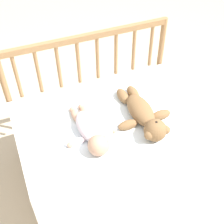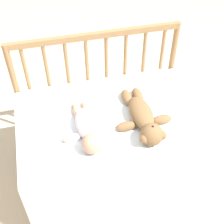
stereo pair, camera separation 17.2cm
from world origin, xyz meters
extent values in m
plane|color=#C6B293|center=(0.00, 0.00, 0.00)|extent=(12.00, 12.00, 0.00)
cube|color=white|center=(0.00, 0.00, 0.26)|extent=(1.07, 0.71, 0.52)
cylinder|color=#997047|center=(-0.52, 0.38, 0.43)|extent=(0.04, 0.04, 0.85)
cylinder|color=#997047|center=(0.52, 0.38, 0.43)|extent=(0.04, 0.04, 0.85)
cube|color=#997047|center=(0.00, 0.38, 0.83)|extent=(1.03, 0.03, 0.04)
cylinder|color=#997047|center=(-0.44, 0.38, 0.67)|extent=(0.02, 0.02, 0.30)
cylinder|color=#997047|center=(-0.31, 0.38, 0.67)|extent=(0.02, 0.02, 0.30)
cylinder|color=#997047|center=(-0.19, 0.38, 0.67)|extent=(0.02, 0.02, 0.30)
cylinder|color=#997047|center=(-0.06, 0.38, 0.67)|extent=(0.02, 0.02, 0.30)
cylinder|color=#997047|center=(0.06, 0.38, 0.67)|extent=(0.02, 0.02, 0.30)
cylinder|color=#997047|center=(0.19, 0.38, 0.67)|extent=(0.02, 0.02, 0.30)
cylinder|color=#997047|center=(0.31, 0.38, 0.67)|extent=(0.02, 0.02, 0.30)
cylinder|color=#997047|center=(0.44, 0.38, 0.67)|extent=(0.02, 0.02, 0.30)
cube|color=white|center=(0.01, -0.05, 0.52)|extent=(0.85, 0.54, 0.01)
ellipsoid|color=olive|center=(0.16, -0.05, 0.57)|extent=(0.12, 0.26, 0.10)
sphere|color=olive|center=(0.16, -0.23, 0.58)|extent=(0.12, 0.12, 0.12)
sphere|color=tan|center=(0.16, -0.23, 0.61)|extent=(0.05, 0.05, 0.05)
sphere|color=black|center=(0.16, -0.23, 0.63)|extent=(0.02, 0.02, 0.02)
sphere|color=olive|center=(0.21, -0.25, 0.58)|extent=(0.05, 0.05, 0.05)
sphere|color=olive|center=(0.11, -0.25, 0.58)|extent=(0.05, 0.05, 0.05)
ellipsoid|color=olive|center=(0.26, -0.11, 0.55)|extent=(0.12, 0.05, 0.05)
ellipsoid|color=olive|center=(0.06, -0.11, 0.55)|extent=(0.12, 0.05, 0.05)
ellipsoid|color=olive|center=(0.19, 0.12, 0.55)|extent=(0.06, 0.13, 0.06)
ellipsoid|color=olive|center=(0.12, 0.12, 0.55)|extent=(0.06, 0.13, 0.06)
ellipsoid|color=white|center=(-0.16, -0.05, 0.56)|extent=(0.12, 0.24, 0.09)
sphere|color=tan|center=(-0.15, -0.21, 0.57)|extent=(0.11, 0.11, 0.11)
ellipsoid|color=white|center=(-0.06, -0.11, 0.54)|extent=(0.12, 0.04, 0.04)
ellipsoid|color=white|center=(-0.24, -0.11, 0.54)|extent=(0.12, 0.04, 0.04)
sphere|color=tan|center=(-0.03, -0.11, 0.54)|extent=(0.03, 0.03, 0.03)
sphere|color=tan|center=(-0.28, -0.12, 0.54)|extent=(0.03, 0.03, 0.03)
ellipsoid|color=tan|center=(-0.13, 0.07, 0.54)|extent=(0.05, 0.12, 0.04)
ellipsoid|color=tan|center=(-0.19, 0.07, 0.54)|extent=(0.05, 0.12, 0.04)
sphere|color=tan|center=(-0.13, 0.13, 0.54)|extent=(0.04, 0.04, 0.04)
sphere|color=tan|center=(-0.19, 0.13, 0.54)|extent=(0.04, 0.04, 0.04)
camera|label=1|loc=(-0.46, -1.16, 1.78)|focal=50.00mm
camera|label=2|loc=(-0.30, -1.21, 1.78)|focal=50.00mm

